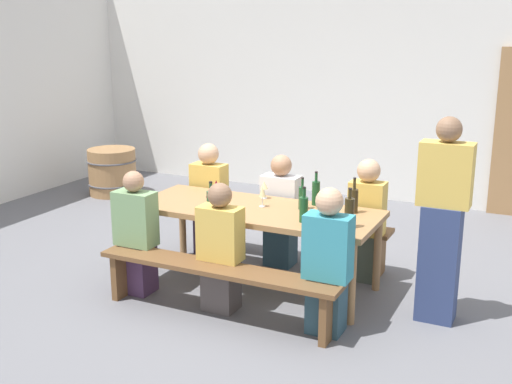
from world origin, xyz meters
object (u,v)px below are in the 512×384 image
(wine_bottle_4, at_px, (349,212))
(wine_glass_1, at_px, (210,193))
(wine_bottle_3, at_px, (316,192))
(seated_guest_far_0, at_px, (209,201))
(wine_bottle_2, at_px, (211,203))
(wine_bottle_1, at_px, (302,197))
(seated_guest_far_2, at_px, (366,222))
(standing_host, at_px, (442,225))
(seated_guest_near_1, at_px, (221,250))
(wine_glass_2, at_px, (216,186))
(bench_near, at_px, (217,276))
(tasting_table, at_px, (256,215))
(wine_bottle_0, at_px, (354,200))
(wine_bottle_5, at_px, (304,209))
(seated_guest_near_2, at_px, (328,264))
(seated_guest_near_0, at_px, (136,236))
(bench_far, at_px, (288,227))
(seated_guest_far_1, at_px, (281,213))
(wine_glass_0, at_px, (264,186))
(wine_glass_3, at_px, (262,192))

(wine_bottle_4, height_order, wine_glass_1, wine_bottle_4)
(wine_bottle_3, xyz_separation_m, seated_guest_far_0, (-1.28, 0.26, -0.30))
(wine_bottle_2, bearing_deg, wine_bottle_1, 39.23)
(wine_bottle_3, relative_size, seated_guest_far_2, 0.27)
(wine_bottle_1, height_order, wine_bottle_2, wine_bottle_2)
(standing_host, bearing_deg, seated_guest_far_2, -36.67)
(wine_bottle_2, xyz_separation_m, seated_guest_near_1, (0.21, -0.22, -0.34))
(wine_bottle_2, height_order, wine_glass_2, wine_bottle_2)
(bench_near, xyz_separation_m, wine_glass_1, (-0.39, 0.60, 0.52))
(tasting_table, xyz_separation_m, seated_guest_far_2, (0.86, 0.59, -0.11))
(wine_bottle_0, relative_size, wine_bottle_5, 1.05)
(bench_near, height_order, wine_glass_2, wine_glass_2)
(wine_glass_2, bearing_deg, bench_near, -61.06)
(seated_guest_near_1, distance_m, seated_guest_near_2, 0.94)
(bench_near, bearing_deg, seated_guest_far_0, 121.89)
(wine_bottle_2, relative_size, seated_guest_near_0, 0.27)
(bench_near, xyz_separation_m, seated_guest_near_1, (-0.04, 0.15, 0.17))
(tasting_table, relative_size, wine_bottle_2, 7.39)
(wine_bottle_2, height_order, wine_bottle_3, wine_bottle_3)
(wine_bottle_3, height_order, standing_host, standing_host)
(wine_bottle_3, relative_size, wine_bottle_4, 0.94)
(bench_far, distance_m, seated_guest_far_1, 0.24)
(wine_bottle_3, xyz_separation_m, wine_glass_0, (-0.52, -0.00, 0.00))
(wine_bottle_2, distance_m, wine_bottle_5, 0.81)
(wine_bottle_0, xyz_separation_m, seated_guest_far_1, (-0.85, 0.36, -0.33))
(wine_bottle_0, relative_size, seated_guest_far_1, 0.28)
(bench_far, xyz_separation_m, wine_bottle_5, (0.54, -0.95, 0.51))
(bench_near, height_order, wine_bottle_3, wine_bottle_3)
(wine_bottle_5, distance_m, seated_guest_near_2, 0.61)
(wine_glass_0, xyz_separation_m, seated_guest_far_2, (0.94, 0.26, -0.30))
(wine_bottle_3, xyz_separation_m, seated_guest_far_1, (-0.46, 0.26, -0.33))
(wine_bottle_1, xyz_separation_m, standing_host, (1.25, -0.13, -0.05))
(wine_bottle_3, distance_m, seated_guest_far_0, 1.34)
(wine_bottle_1, relative_size, wine_glass_0, 1.77)
(seated_guest_near_1, bearing_deg, seated_guest_far_0, 33.66)
(bench_far, distance_m, wine_bottle_2, 1.25)
(seated_guest_near_0, relative_size, seated_guest_near_2, 0.96)
(wine_bottle_1, distance_m, seated_guest_far_2, 0.71)
(tasting_table, relative_size, seated_guest_near_0, 1.98)
(wine_bottle_0, height_order, wine_bottle_3, wine_bottle_0)
(bench_far, height_order, seated_guest_near_1, seated_guest_near_1)
(wine_bottle_4, relative_size, seated_guest_near_2, 0.28)
(wine_glass_1, xyz_separation_m, seated_guest_near_0, (-0.51, -0.45, -0.35))
(tasting_table, height_order, wine_bottle_1, wine_bottle_1)
(wine_bottle_0, xyz_separation_m, wine_glass_2, (-1.32, -0.12, 0.01))
(wine_bottle_2, relative_size, wine_glass_3, 1.56)
(tasting_table, bearing_deg, wine_bottle_0, 15.78)
(bench_near, distance_m, wine_bottle_3, 1.27)
(wine_bottle_2, bearing_deg, wine_glass_0, 75.93)
(seated_guest_near_1, relative_size, seated_guest_far_0, 0.94)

